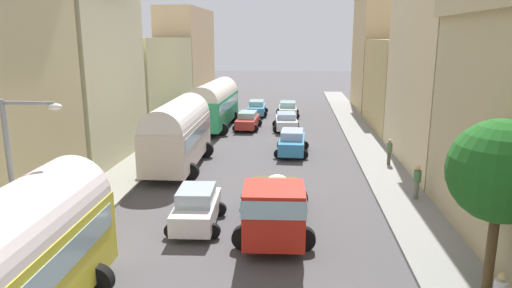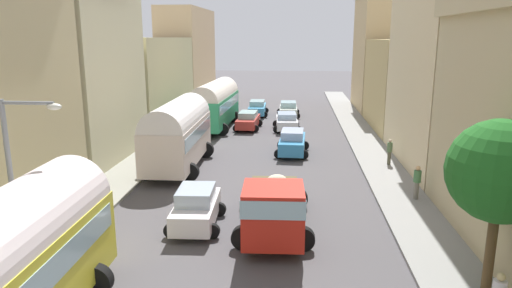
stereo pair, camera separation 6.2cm
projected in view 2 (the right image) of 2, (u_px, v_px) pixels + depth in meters
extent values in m
plane|color=#4C494C|center=(263.00, 153.00, 30.68)|extent=(154.00, 154.00, 0.00)
cube|color=gray|center=(158.00, 150.00, 31.29)|extent=(2.50, 70.00, 0.14)
cube|color=gray|center=(373.00, 154.00, 30.04)|extent=(2.50, 70.00, 0.14)
cube|color=beige|center=(84.00, 53.00, 27.51)|extent=(4.35, 9.22, 13.26)
cube|color=#BCB486|center=(142.00, 81.00, 40.25)|extent=(5.91, 14.36, 7.54)
cube|color=tan|center=(188.00, 57.00, 53.29)|extent=(4.11, 12.99, 10.74)
cube|color=beige|center=(452.00, 50.00, 26.28)|extent=(4.95, 11.13, 13.72)
cube|color=tan|center=(402.00, 85.00, 37.94)|extent=(4.61, 10.98, 7.39)
cube|color=tan|center=(381.00, 54.00, 47.90)|extent=(4.70, 9.68, 11.65)
cylinder|color=black|center=(20.00, 278.00, 13.77)|extent=(1.00, 0.35, 1.00)
cylinder|color=black|center=(96.00, 281.00, 13.63)|extent=(1.00, 0.35, 1.00)
cube|color=beige|center=(178.00, 141.00, 26.84)|extent=(2.63, 8.07, 2.30)
cylinder|color=silver|center=(177.00, 121.00, 26.58)|extent=(2.58, 7.91, 2.42)
cube|color=#99B7C6|center=(178.00, 132.00, 26.72)|extent=(2.67, 7.43, 0.74)
cylinder|color=black|center=(170.00, 149.00, 29.60)|extent=(1.00, 0.35, 1.00)
cylinder|color=black|center=(206.00, 150.00, 29.44)|extent=(1.00, 0.35, 1.00)
cylinder|color=black|center=(147.00, 171.00, 24.76)|extent=(1.00, 0.35, 1.00)
cylinder|color=black|center=(190.00, 172.00, 24.61)|extent=(1.00, 0.35, 1.00)
cube|color=#2C9862|center=(215.00, 109.00, 38.65)|extent=(2.77, 9.49, 2.27)
cylinder|color=silver|center=(215.00, 96.00, 38.39)|extent=(2.71, 9.30, 2.42)
cube|color=#99B7C6|center=(215.00, 103.00, 38.53)|extent=(2.79, 8.74, 0.73)
cylinder|color=black|center=(210.00, 116.00, 41.87)|extent=(1.00, 0.35, 1.00)
cylinder|color=black|center=(235.00, 117.00, 41.59)|extent=(1.00, 0.35, 1.00)
cylinder|color=black|center=(193.00, 129.00, 36.22)|extent=(1.00, 0.35, 1.00)
cylinder|color=black|center=(223.00, 129.00, 35.95)|extent=(1.00, 0.35, 1.00)
cube|color=red|center=(273.00, 214.00, 16.23)|extent=(2.23, 2.23, 2.00)
cube|color=#99B7C6|center=(273.00, 199.00, 16.11)|extent=(2.28, 2.32, 0.64)
cube|color=brown|center=(274.00, 199.00, 19.86)|extent=(2.35, 5.06, 0.55)
ellipsoid|color=beige|center=(264.00, 189.00, 19.55)|extent=(0.83, 0.65, 0.51)
ellipsoid|color=beige|center=(270.00, 196.00, 18.78)|extent=(1.23, 1.18, 0.47)
ellipsoid|color=beige|center=(277.00, 179.00, 20.95)|extent=(0.97, 0.80, 0.44)
ellipsoid|color=beige|center=(283.00, 186.00, 19.06)|extent=(1.01, 1.04, 0.44)
cylinder|color=black|center=(303.00, 239.00, 16.58)|extent=(0.90, 0.32, 0.90)
cylinder|color=black|center=(243.00, 238.00, 16.68)|extent=(0.90, 0.32, 0.90)
cylinder|color=black|center=(298.00, 198.00, 20.74)|extent=(0.90, 0.31, 0.90)
cylinder|color=black|center=(251.00, 198.00, 20.84)|extent=(0.90, 0.31, 0.90)
cube|color=#3586BD|center=(292.00, 144.00, 30.27)|extent=(1.75, 4.18, 0.82)
cube|color=#A4B4D1|center=(292.00, 134.00, 30.11)|extent=(1.49, 2.19, 0.52)
cylinder|color=black|center=(304.00, 155.00, 29.02)|extent=(0.60, 0.21, 0.60)
cylinder|color=black|center=(279.00, 154.00, 29.22)|extent=(0.60, 0.21, 0.60)
cylinder|color=black|center=(305.00, 146.00, 31.49)|extent=(0.60, 0.21, 0.60)
cylinder|color=black|center=(281.00, 145.00, 31.68)|extent=(0.60, 0.21, 0.60)
cube|color=silver|center=(287.00, 123.00, 38.08)|extent=(1.95, 4.08, 0.73)
cube|color=#9BB2CC|center=(287.00, 116.00, 37.94)|extent=(1.62, 2.16, 0.46)
cylinder|color=black|center=(298.00, 130.00, 36.93)|extent=(0.60, 0.21, 0.60)
cylinder|color=black|center=(277.00, 129.00, 36.97)|extent=(0.60, 0.21, 0.60)
cylinder|color=black|center=(296.00, 124.00, 39.34)|extent=(0.60, 0.21, 0.60)
cylinder|color=black|center=(276.00, 124.00, 39.37)|extent=(0.60, 0.21, 0.60)
cube|color=silver|center=(288.00, 110.00, 44.54)|extent=(1.78, 4.04, 0.69)
cube|color=#95BEC7|center=(288.00, 104.00, 44.40)|extent=(1.52, 2.12, 0.51)
cylinder|color=black|center=(297.00, 116.00, 43.36)|extent=(0.60, 0.21, 0.60)
cylinder|color=black|center=(280.00, 116.00, 43.46)|extent=(0.60, 0.21, 0.60)
cylinder|color=black|center=(296.00, 112.00, 45.77)|extent=(0.60, 0.21, 0.60)
cylinder|color=black|center=(280.00, 112.00, 45.86)|extent=(0.60, 0.21, 0.60)
cube|color=white|center=(196.00, 211.00, 18.66)|extent=(1.76, 3.75, 0.80)
cube|color=#9FAEBF|center=(196.00, 195.00, 18.50)|extent=(1.48, 1.98, 0.58)
cylinder|color=black|center=(183.00, 209.00, 19.88)|extent=(0.60, 0.21, 0.60)
cylinder|color=black|center=(219.00, 209.00, 19.82)|extent=(0.60, 0.21, 0.60)
cylinder|color=black|center=(171.00, 230.00, 17.66)|extent=(0.60, 0.21, 0.60)
cylinder|color=black|center=(212.00, 231.00, 17.60)|extent=(0.60, 0.21, 0.60)
cube|color=#B33027|center=(248.00, 122.00, 38.56)|extent=(1.73, 4.24, 0.71)
cube|color=#99C2BD|center=(248.00, 115.00, 38.43)|extent=(1.46, 2.23, 0.50)
cylinder|color=black|center=(241.00, 123.00, 39.99)|extent=(0.60, 0.21, 0.60)
cylinder|color=black|center=(259.00, 123.00, 39.79)|extent=(0.60, 0.21, 0.60)
cylinder|color=black|center=(236.00, 128.00, 37.48)|extent=(0.60, 0.21, 0.60)
cylinder|color=black|center=(255.00, 129.00, 37.29)|extent=(0.60, 0.21, 0.60)
cube|color=#3D93C7|center=(257.00, 109.00, 45.20)|extent=(1.68, 4.31, 0.74)
cube|color=#92BABD|center=(257.00, 103.00, 45.06)|extent=(1.43, 2.25, 0.49)
cylinder|color=black|center=(250.00, 110.00, 46.61)|extent=(0.60, 0.21, 0.60)
cylinder|color=black|center=(266.00, 111.00, 46.52)|extent=(0.60, 0.21, 0.60)
cylinder|color=black|center=(248.00, 115.00, 44.04)|extent=(0.60, 0.21, 0.60)
cylinder|color=black|center=(265.00, 115.00, 43.95)|extent=(0.60, 0.21, 0.60)
cylinder|color=slate|center=(415.00, 200.00, 21.61)|extent=(0.19, 0.19, 0.14)
cylinder|color=slate|center=(416.00, 190.00, 21.50)|extent=(0.29, 0.29, 0.83)
cylinder|color=#437545|center=(417.00, 176.00, 21.34)|extent=(0.45, 0.45, 0.56)
sphere|color=tan|center=(418.00, 168.00, 21.25)|extent=(0.23, 0.23, 0.23)
cylinder|color=#52503B|center=(389.00, 165.00, 27.45)|extent=(0.17, 0.17, 0.14)
cylinder|color=#52503B|center=(389.00, 158.00, 27.34)|extent=(0.29, 0.29, 0.78)
cylinder|color=#546F46|center=(390.00, 147.00, 27.19)|extent=(0.44, 0.44, 0.55)
sphere|color=tan|center=(390.00, 141.00, 27.11)|extent=(0.20, 0.20, 0.20)
sphere|color=tan|center=(501.00, 277.00, 11.72)|extent=(0.22, 0.22, 0.22)
cylinder|color=gray|center=(13.00, 193.00, 14.07)|extent=(0.16, 0.16, 5.80)
cylinder|color=gray|center=(27.00, 103.00, 13.36)|extent=(1.61, 0.11, 0.11)
ellipsoid|color=silver|center=(54.00, 107.00, 13.32)|extent=(0.44, 0.28, 0.20)
cylinder|color=brown|center=(490.00, 253.00, 13.46)|extent=(0.29, 0.29, 2.77)
sphere|color=#1F5F20|center=(500.00, 171.00, 12.89)|extent=(2.99, 2.99, 2.99)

